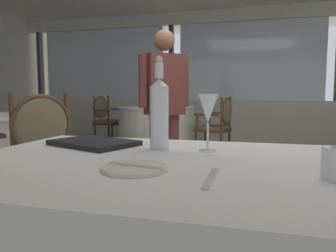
{
  "coord_description": "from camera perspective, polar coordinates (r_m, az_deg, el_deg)",
  "views": [
    {
      "loc": [
        0.11,
        -2.7,
        0.97
      ],
      "look_at": [
        -0.15,
        -1.73,
        0.87
      ],
      "focal_mm": 34.19,
      "sensor_mm": 36.0,
      "label": 1
    }
  ],
  "objects": [
    {
      "name": "ground_plane",
      "position": [
        2.87,
        12.37,
        -14.28
      ],
      "size": [
        13.51,
        13.51,
        0.0
      ],
      "primitive_type": "plane",
      "color": "#756047"
    },
    {
      "name": "window_wall_far",
      "position": [
        6.6,
        14.19,
        6.28
      ],
      "size": [
        10.16,
        0.14,
        2.65
      ],
      "color": "beige",
      "rests_on": "ground_plane"
    },
    {
      "name": "side_plate",
      "position": [
        0.9,
        -5.87,
        -7.44
      ],
      "size": [
        0.19,
        0.19,
        0.01
      ],
      "primitive_type": "cylinder",
      "color": "silver",
      "rests_on": "foreground_table"
    },
    {
      "name": "butter_knife",
      "position": [
        0.9,
        -5.87,
        -7.12
      ],
      "size": [
        0.17,
        0.05,
        0.0
      ],
      "primitive_type": "cube",
      "rotation": [
        0.0,
        0.0,
        -0.18
      ],
      "color": "silver",
      "rests_on": "foreground_table"
    },
    {
      "name": "dinner_fork",
      "position": [
        0.81,
        7.64,
        -9.17
      ],
      "size": [
        0.02,
        0.2,
        0.0
      ],
      "primitive_type": "cube",
      "rotation": [
        0.0,
        0.0,
        1.57
      ],
      "color": "silver",
      "rests_on": "foreground_table"
    },
    {
      "name": "water_bottle",
      "position": [
        1.23,
        -1.57,
        2.65
      ],
      "size": [
        0.07,
        0.07,
        0.35
      ],
      "color": "white",
      "rests_on": "foreground_table"
    },
    {
      "name": "wine_glass",
      "position": [
        1.18,
        7.14,
        2.89
      ],
      "size": [
        0.08,
        0.08,
        0.21
      ],
      "color": "white",
      "rests_on": "foreground_table"
    },
    {
      "name": "water_tumbler",
      "position": [
        0.9,
        27.59,
        -5.86
      ],
      "size": [
        0.06,
        0.06,
        0.08
      ],
      "primitive_type": "cylinder",
      "color": "white",
      "rests_on": "foreground_table"
    },
    {
      "name": "menu_book",
      "position": [
        1.35,
        -13.07,
        -2.93
      ],
      "size": [
        0.39,
        0.34,
        0.02
      ],
      "primitive_type": "cube",
      "rotation": [
        0.0,
        0.0,
        -0.38
      ],
      "color": "black",
      "rests_on": "foreground_table"
    },
    {
      "name": "background_table_0",
      "position": [
        5.43,
        -1.95,
        -0.58
      ],
      "size": [
        1.33,
        1.33,
        0.76
      ],
      "color": "white",
      "rests_on": "ground_plane"
    },
    {
      "name": "dining_chair_0_0",
      "position": [
        4.96,
        8.98,
        0.64
      ],
      "size": [
        0.56,
        0.61,
        0.93
      ],
      "rotation": [
        0.0,
        0.0,
        9.19
      ],
      "color": "brown",
      "rests_on": "ground_plane"
    },
    {
      "name": "dining_chair_0_1",
      "position": [
        6.04,
        -10.92,
        1.64
      ],
      "size": [
        0.56,
        0.61,
        0.95
      ],
      "rotation": [
        0.0,
        0.0,
        12.33
      ],
      "color": "brown",
      "rests_on": "ground_plane"
    },
    {
      "name": "dining_chair_2_1",
      "position": [
        2.65,
        -22.4,
        -3.47
      ],
      "size": [
        0.63,
        0.65,
        0.99
      ],
      "rotation": [
        0.0,
        0.0,
        8.87
      ],
      "color": "brown",
      "rests_on": "ground_plane"
    },
    {
      "name": "diner_person_0",
      "position": [
        3.12,
        -0.64,
        4.29
      ],
      "size": [
        0.42,
        0.39,
        1.59
      ],
      "rotation": [
        0.0,
        0.0,
        2.29
      ],
      "color": "brown",
      "rests_on": "ground_plane"
    }
  ]
}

